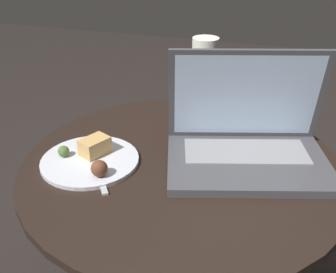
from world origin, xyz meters
TOP-DOWN VIEW (x-y plane):
  - table at (0.00, 0.00)m, footprint 0.71×0.71m
  - napkin at (-0.20, -0.06)m, footprint 0.17×0.15m
  - laptop at (0.13, 0.05)m, footprint 0.40×0.32m
  - beer_glass at (0.01, 0.15)m, footprint 0.06×0.06m
  - snack_plate at (-0.19, -0.06)m, footprint 0.21×0.21m
  - fork at (-0.16, -0.09)m, footprint 0.11×0.14m

SIDE VIEW (x-z plane):
  - table at x=0.00m, z-range 0.11..0.64m
  - napkin at x=-0.20m, z-range 0.53..0.53m
  - fork at x=-0.16m, z-range 0.53..0.53m
  - snack_plate at x=-0.19m, z-range 0.52..0.56m
  - laptop at x=0.13m, z-range 0.46..0.70m
  - beer_glass at x=0.01m, z-range 0.53..0.77m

